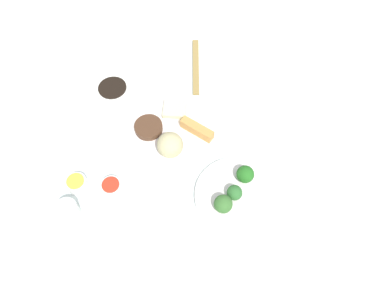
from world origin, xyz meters
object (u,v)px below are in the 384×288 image
object	(u,v)px
sauce_ramekin_hot_mustard	(77,184)
sauce_ramekin_sweet_and_sour	(112,187)
chopsticks_pair	(196,66)
main_plate	(173,132)
soy_sauce_bowl	(114,92)
broccoli_plate	(237,196)
teacup	(68,211)

from	to	relation	value
sauce_ramekin_hot_mustard	sauce_ramekin_sweet_and_sour	world-z (taller)	same
sauce_ramekin_hot_mustard	chopsticks_pair	xyz separation A→B (m)	(0.46, -0.26, -0.01)
main_plate	sauce_ramekin_sweet_and_sour	bearing A→B (deg)	145.63
soy_sauce_bowl	chopsticks_pair	bearing A→B (deg)	-57.15
sauce_ramekin_sweet_and_sour	main_plate	bearing A→B (deg)	-34.37
sauce_ramekin_sweet_and_sour	chopsticks_pair	xyz separation A→B (m)	(0.46, -0.17, -0.01)
chopsticks_pair	main_plate	bearing A→B (deg)	172.62
broccoli_plate	teacup	size ratio (longest dim) A/B	3.88
main_plate	sauce_ramekin_hot_mustard	size ratio (longest dim) A/B	4.77
soy_sauce_bowl	teacup	bearing A→B (deg)	176.46
main_plate	teacup	distance (m)	0.36
sauce_ramekin_sweet_and_sour	teacup	bearing A→B (deg)	132.77
soy_sauce_bowl	sauce_ramekin_hot_mustard	world-z (taller)	soy_sauce_bowl
main_plate	broccoli_plate	xyz separation A→B (m)	(-0.18, -0.20, -0.00)
sauce_ramekin_sweet_and_sour	sauce_ramekin_hot_mustard	bearing A→B (deg)	91.14
broccoli_plate	chopsticks_pair	distance (m)	0.47
broccoli_plate	chopsticks_pair	size ratio (longest dim) A/B	0.98
broccoli_plate	sauce_ramekin_sweet_and_sour	world-z (taller)	sauce_ramekin_sweet_and_sour
sauce_ramekin_hot_mustard	chopsticks_pair	bearing A→B (deg)	-29.70
sauce_ramekin_hot_mustard	teacup	world-z (taller)	teacup
chopsticks_pair	teacup	bearing A→B (deg)	154.48
broccoli_plate	chopsticks_pair	bearing A→B (deg)	20.71
broccoli_plate	sauce_ramekin_hot_mustard	distance (m)	0.43
sauce_ramekin_sweet_and_sour	teacup	world-z (taller)	teacup
soy_sauce_bowl	chopsticks_pair	world-z (taller)	soy_sauce_bowl
main_plate	sauce_ramekin_hot_mustard	bearing A→B (deg)	130.86
broccoli_plate	sauce_ramekin_hot_mustard	bearing A→B (deg)	93.04
teacup	chopsticks_pair	size ratio (longest dim) A/B	0.25
soy_sauce_bowl	sauce_ramekin_sweet_and_sour	world-z (taller)	soy_sauce_bowl
sauce_ramekin_hot_mustard	teacup	distance (m)	0.08
sauce_ramekin_sweet_and_sour	chopsticks_pair	bearing A→B (deg)	-20.12
sauce_ramekin_hot_mustard	sauce_ramekin_sweet_and_sour	xyz separation A→B (m)	(0.00, -0.10, 0.00)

